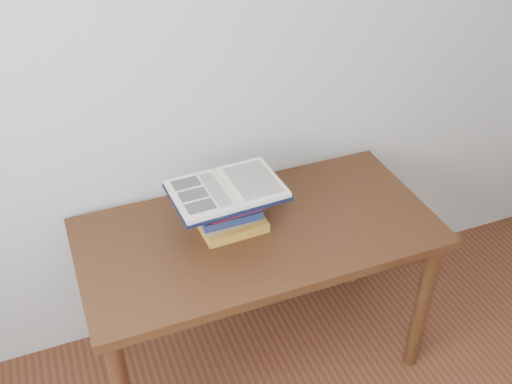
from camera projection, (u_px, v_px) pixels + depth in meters
name	position (u px, v px, depth m)	size (l,w,h in m)	color
desk	(258.00, 250.00, 2.24)	(1.31, 0.66, 0.70)	#402010
book_stack	(228.00, 211.00, 2.15)	(0.27, 0.19, 0.15)	olive
open_book	(227.00, 190.00, 2.10)	(0.40, 0.29, 0.03)	black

